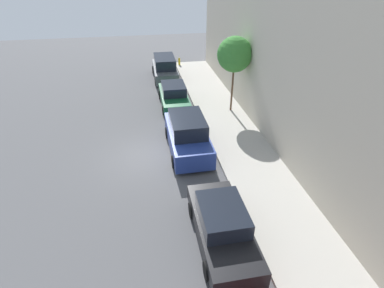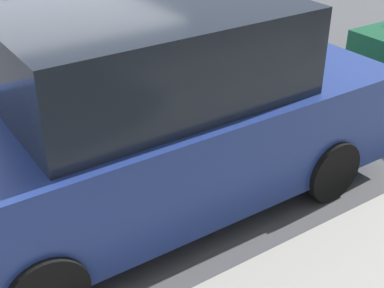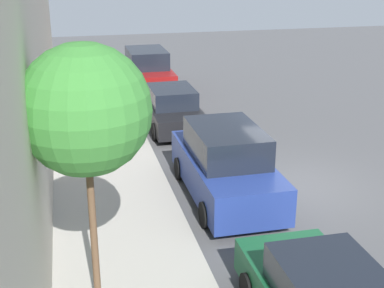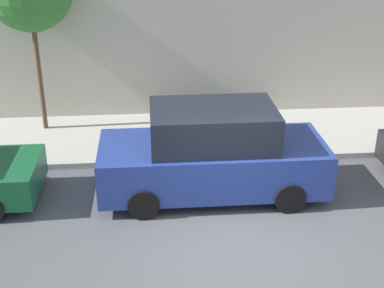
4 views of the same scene
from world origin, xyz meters
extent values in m
plane|color=#515154|center=(0.00, 0.00, 0.00)|extent=(60.00, 60.00, 0.00)
cube|color=#B2ADA3|center=(5.08, 0.00, 0.07)|extent=(3.16, 32.00, 0.15)
cube|color=maroon|center=(2.36, -11.79, 0.70)|extent=(1.97, 4.80, 0.96)
cube|color=black|center=(2.36, -11.79, 1.58)|extent=(1.73, 2.60, 0.80)
cylinder|color=black|center=(1.43, -10.31, 0.32)|extent=(0.22, 0.64, 0.64)
cylinder|color=black|center=(3.29, -10.31, 0.32)|extent=(0.22, 0.64, 0.64)
cylinder|color=black|center=(1.43, -13.28, 0.32)|extent=(0.22, 0.64, 0.64)
cylinder|color=black|center=(3.29, -13.28, 0.32)|extent=(0.22, 0.64, 0.64)
cube|color=black|center=(2.33, -6.15, 0.56)|extent=(1.81, 4.50, 0.68)
cube|color=black|center=(2.33, -6.05, 1.22)|extent=(1.59, 2.10, 0.64)
cylinder|color=black|center=(1.48, -4.75, 0.32)|extent=(0.22, 0.64, 0.64)
cylinder|color=black|center=(3.18, -4.75, 0.32)|extent=(0.22, 0.64, 0.64)
cylinder|color=black|center=(1.48, -7.54, 0.32)|extent=(0.22, 0.64, 0.64)
cylinder|color=black|center=(3.18, -7.54, 0.32)|extent=(0.22, 0.64, 0.64)
cube|color=navy|center=(2.13, 0.21, 0.70)|extent=(1.97, 4.80, 0.96)
cube|color=black|center=(2.13, 0.21, 1.58)|extent=(1.73, 2.60, 0.80)
cylinder|color=black|center=(1.20, 1.70, 0.32)|extent=(0.22, 0.65, 0.65)
cylinder|color=black|center=(3.06, 1.70, 0.32)|extent=(0.22, 0.65, 0.65)
cylinder|color=black|center=(1.20, -1.28, 0.32)|extent=(0.22, 0.65, 0.65)
cylinder|color=black|center=(3.06, -1.28, 0.32)|extent=(0.22, 0.65, 0.65)
cube|color=black|center=(2.16, 6.23, 1.22)|extent=(1.60, 2.11, 0.64)
cylinder|color=black|center=(1.31, 4.74, 0.30)|extent=(0.22, 0.61, 0.61)
cylinder|color=#ADADB2|center=(3.95, -10.46, 0.69)|extent=(0.07, 0.07, 1.09)
cube|color=#2D2D33|center=(3.95, -10.46, 1.38)|extent=(0.11, 0.15, 0.28)
cube|color=red|center=(3.95, -10.46, 1.54)|extent=(0.04, 0.09, 0.05)
cylinder|color=brown|center=(5.81, 4.38, 1.73)|extent=(0.13, 0.13, 3.15)
sphere|color=#387F33|center=(5.81, 4.38, 3.91)|extent=(2.18, 2.18, 2.18)
camera|label=1|loc=(-0.11, -13.41, 8.88)|focal=28.00mm
camera|label=2|loc=(6.06, -1.99, 3.20)|focal=50.00mm
camera|label=3|loc=(6.05, 12.79, 6.32)|focal=50.00mm
camera|label=4|loc=(-8.08, 1.51, 5.83)|focal=50.00mm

